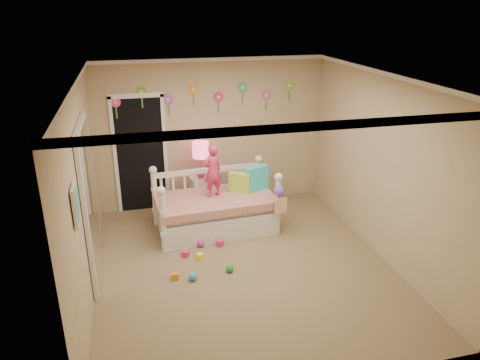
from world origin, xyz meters
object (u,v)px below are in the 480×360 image
object	(u,v)px
child	(213,171)
table_lamp	(201,154)
nightstand	(202,194)
daybed	(215,200)

from	to	relation	value
child	table_lamp	size ratio (longest dim) A/B	1.36
child	nightstand	bearing A→B (deg)	-104.17
daybed	table_lamp	bearing A→B (deg)	93.94
table_lamp	daybed	bearing A→B (deg)	-82.23
child	nightstand	xyz separation A→B (m)	(-0.07, 0.69, -0.67)
child	nightstand	world-z (taller)	child
nightstand	table_lamp	bearing A→B (deg)	-99.62
child	table_lamp	world-z (taller)	child
daybed	table_lamp	size ratio (longest dim) A/B	3.03
daybed	child	world-z (taller)	child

